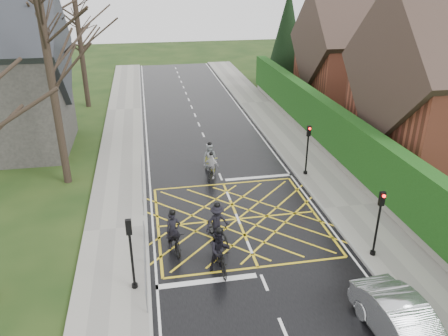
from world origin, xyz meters
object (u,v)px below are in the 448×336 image
object	(u,v)px
cyclist_mid	(217,226)
car	(405,327)
cyclist_rear	(174,236)
cyclist_lead	(210,160)
cyclist_front	(211,169)
cyclist_back	(220,254)

from	to	relation	value
cyclist_mid	car	world-z (taller)	cyclist_mid
cyclist_rear	cyclist_lead	xyz separation A→B (m)	(2.91, 8.17, -0.01)
cyclist_front	car	size ratio (longest dim) A/B	0.38
cyclist_back	cyclist_lead	bearing A→B (deg)	79.23
cyclist_mid	cyclist_back	bearing A→B (deg)	-114.98
cyclist_front	car	distance (m)	14.44
cyclist_mid	cyclist_lead	bearing A→B (deg)	65.70
cyclist_front	cyclist_rear	bearing A→B (deg)	-87.57
cyclist_back	car	xyz separation A→B (m)	(5.30, -5.06, -0.01)
cyclist_back	cyclist_front	distance (m)	8.80
cyclist_lead	car	xyz separation A→B (m)	(4.15, -15.09, 0.13)
cyclist_back	car	bearing A→B (deg)	-47.94
cyclist_mid	cyclist_lead	xyz separation A→B (m)	(0.87, 7.79, -0.07)
cyclist_rear	car	size ratio (longest dim) A/B	0.47
car	cyclist_rear	bearing A→B (deg)	130.98
cyclist_front	cyclist_lead	world-z (taller)	cyclist_lead
cyclist_front	cyclist_lead	bearing A→B (deg)	109.71
cyclist_rear	cyclist_back	bearing A→B (deg)	-57.54
cyclist_lead	car	size ratio (longest dim) A/B	0.42
cyclist_mid	car	xyz separation A→B (m)	(5.02, -7.30, 0.05)
cyclist_back	cyclist_lead	distance (m)	10.10
cyclist_lead	cyclist_front	bearing A→B (deg)	-102.21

